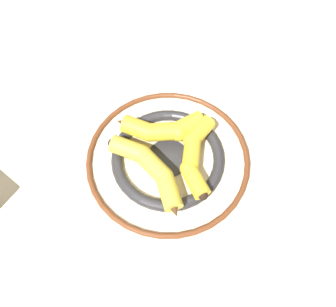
# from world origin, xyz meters

# --- Properties ---
(ground_plane) EXTENTS (2.80, 2.80, 0.00)m
(ground_plane) POSITION_xyz_m (0.00, 0.00, 0.00)
(ground_plane) COLOR beige
(decorative_bowl) EXTENTS (0.33, 0.33, 0.03)m
(decorative_bowl) POSITION_xyz_m (0.02, -0.03, 0.01)
(decorative_bowl) COLOR beige
(decorative_bowl) RESTS_ON ground_plane
(banana_a) EXTENTS (0.21, 0.06, 0.04)m
(banana_a) POSITION_xyz_m (0.03, -0.08, 0.05)
(banana_a) COLOR gold
(banana_a) RESTS_ON decorative_bowl
(banana_b) EXTENTS (0.13, 0.16, 0.04)m
(banana_b) POSITION_xyz_m (-0.03, -0.01, 0.05)
(banana_b) COLOR yellow
(banana_b) RESTS_ON decorative_bowl
(banana_c) EXTENTS (0.13, 0.15, 0.03)m
(banana_c) POSITION_xyz_m (0.06, 0.00, 0.05)
(banana_c) COLOR yellow
(banana_c) RESTS_ON decorative_bowl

